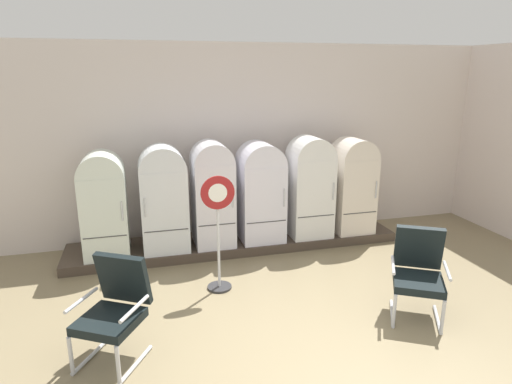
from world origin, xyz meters
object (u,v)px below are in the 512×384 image
Objects in this scene: refrigerator_2 at (213,190)px; armchair_right at (418,270)px; sign_stand at (219,237)px; refrigerator_4 at (310,184)px; refrigerator_3 at (260,189)px; armchair_left at (115,305)px; refrigerator_1 at (164,196)px; refrigerator_0 at (104,201)px; refrigerator_5 at (352,182)px.

refrigerator_2 is 3.18m from armchair_right.
refrigerator_4 is at bearing 35.02° from sign_stand.
refrigerator_3 is 3.24m from armchair_left.
armchair_left is at bearing -105.40° from refrigerator_1.
refrigerator_4 is (3.19, -0.03, 0.06)m from refrigerator_0.
refrigerator_3 reaches higher than armchair_right.
refrigerator_5 is at bearing 32.11° from armchair_left.
refrigerator_1 is 0.98× the size of refrigerator_4.
refrigerator_0 is at bearing 145.59° from armchair_right.
sign_stand is at bearing -63.57° from refrigerator_1.
refrigerator_4 is at bearing -0.54° from refrigerator_0.
sign_stand is (1.45, -1.24, -0.22)m from refrigerator_0.
refrigerator_3 reaches higher than armchair_left.
armchair_right is (1.21, -2.46, -0.41)m from refrigerator_3.
refrigerator_3 reaches higher than sign_stand.
refrigerator_4 is at bearing -179.15° from refrigerator_5.
refrigerator_0 is 3.19m from refrigerator_4.
armchair_right is (3.37, -0.08, 0.00)m from armchair_left.
refrigerator_5 reaches higher than sign_stand.
armchair_left is (-2.98, -2.34, -0.45)m from refrigerator_4.
refrigerator_2 is 0.77m from refrigerator_3.
refrigerator_3 is at bearing 47.85° from armchair_left.
refrigerator_1 is at bearing -2.38° from refrigerator_0.
sign_stand is at bearing -125.96° from refrigerator_3.
refrigerator_0 is at bearing -179.95° from refrigerator_2.
armchair_left is 1.00× the size of armchair_right.
refrigerator_5 reaches higher than refrigerator_3.
refrigerator_1 is at bearing -177.16° from refrigerator_2.
armchair_right is (-0.38, -2.43, -0.42)m from refrigerator_5.
refrigerator_3 is at bearing 178.86° from refrigerator_5.
refrigerator_5 is 1.03× the size of sign_stand.
sign_stand is (-0.14, -1.25, -0.27)m from refrigerator_2.
refrigerator_1 is 1.04× the size of sign_stand.
refrigerator_2 is at bearing 59.67° from armchair_left.
refrigerator_2 reaches higher than armchair_left.
armchair_right is (2.72, -2.41, -0.43)m from refrigerator_1.
sign_stand is at bearing -144.98° from refrigerator_4.
armchair_right is at bearing -80.87° from refrigerator_4.
refrigerator_3 is at bearing 0.31° from refrigerator_0.
armchair_right is at bearing -29.58° from sign_stand.
refrigerator_1 is 1.02× the size of refrigerator_3.
refrigerator_4 is (1.59, -0.03, 0.01)m from refrigerator_2.
refrigerator_2 is 2.78m from armchair_left.
refrigerator_1 is (0.85, -0.04, 0.03)m from refrigerator_0.
refrigerator_0 is 1.47× the size of armchair_left.
refrigerator_3 is 1.02× the size of sign_stand.
refrigerator_5 is at bearing 81.14° from armchair_right.
refrigerator_1 is 1.37m from sign_stand.
refrigerator_0 is at bearing 179.73° from refrigerator_5.
refrigerator_3 is 1.51× the size of armchair_left.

